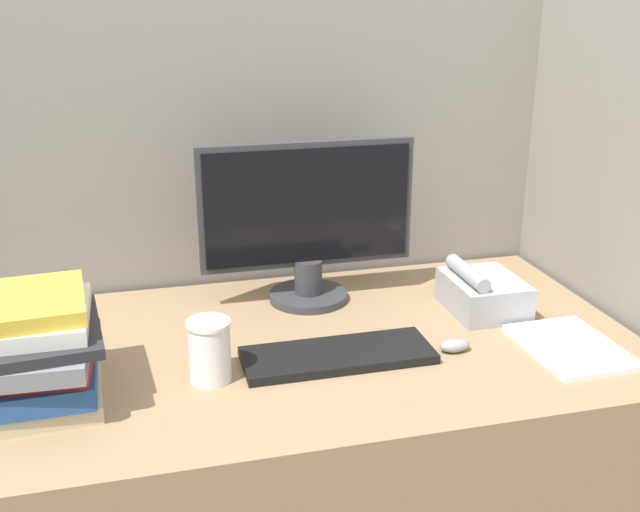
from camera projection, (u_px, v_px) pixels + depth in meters
name	position (u px, v px, depth m)	size (l,w,h in m)	color
cubicle_panel_rear	(277.00, 251.00, 2.06)	(1.84, 0.04, 1.67)	gray
cubicle_panel_right	(608.00, 279.00, 1.86)	(0.04, 0.88, 1.67)	gray
desk	(316.00, 486.00, 1.81)	(1.44, 0.82, 0.77)	#937551
monitor	(308.00, 226.00, 1.84)	(0.53, 0.20, 0.40)	#333338
keyboard	(338.00, 355.00, 1.59)	(0.41, 0.15, 0.02)	black
mouse	(455.00, 345.00, 1.63)	(0.07, 0.04, 0.03)	gray
coffee_cup	(210.00, 351.00, 1.49)	(0.09, 0.09, 0.13)	white
book_stack	(41.00, 351.00, 1.41)	(0.24, 0.30, 0.21)	#C6B78C
desk_telephone	(482.00, 293.00, 1.82)	(0.17, 0.21, 0.12)	#99999E
paper_pile	(571.00, 347.00, 1.64)	(0.20, 0.27, 0.01)	white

